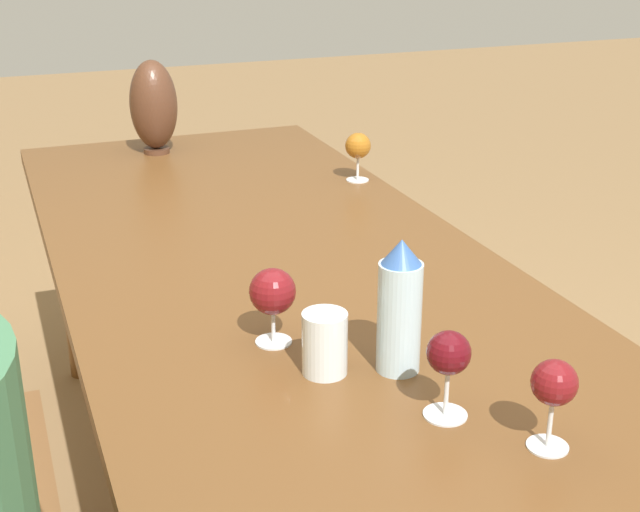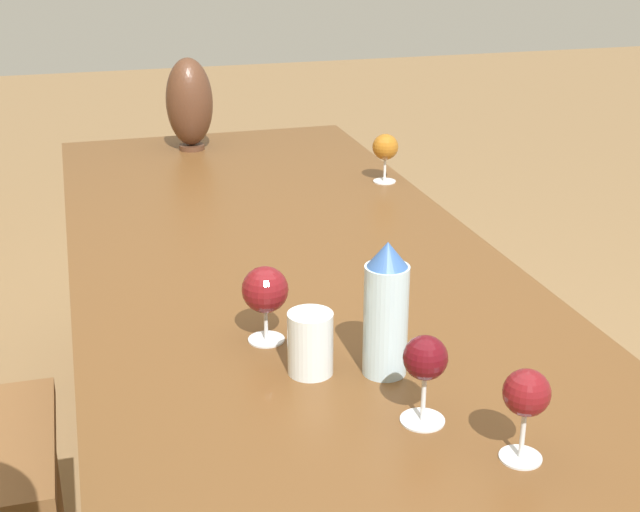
% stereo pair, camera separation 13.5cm
% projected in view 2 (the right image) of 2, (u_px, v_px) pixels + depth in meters
% --- Properties ---
extents(dining_table, '(2.76, 0.89, 0.74)m').
position_uv_depth(dining_table, '(320.00, 338.00, 1.68)').
color(dining_table, brown).
rests_on(dining_table, ground_plane).
extents(water_bottle, '(0.07, 0.07, 0.22)m').
position_uv_depth(water_bottle, '(386.00, 311.00, 1.38)').
color(water_bottle, silver).
rests_on(water_bottle, dining_table).
extents(water_tumbler, '(0.07, 0.07, 0.10)m').
position_uv_depth(water_tumbler, '(310.00, 343.00, 1.40)').
color(water_tumbler, silver).
rests_on(water_tumbler, dining_table).
extents(vase, '(0.14, 0.14, 0.28)m').
position_uv_depth(vase, '(189.00, 103.00, 2.65)').
color(vase, '#4C2D1E').
rests_on(vase, dining_table).
extents(wine_glass_0, '(0.08, 0.08, 0.13)m').
position_uv_depth(wine_glass_0, '(265.00, 291.00, 1.49)').
color(wine_glass_0, silver).
rests_on(wine_glass_0, dining_table).
extents(wine_glass_1, '(0.07, 0.07, 0.14)m').
position_uv_depth(wine_glass_1, '(425.00, 361.00, 1.25)').
color(wine_glass_1, silver).
rests_on(wine_glass_1, dining_table).
extents(wine_glass_2, '(0.06, 0.06, 0.13)m').
position_uv_depth(wine_glass_2, '(526.00, 396.00, 1.16)').
color(wine_glass_2, silver).
rests_on(wine_glass_2, dining_table).
extents(wine_glass_4, '(0.07, 0.07, 0.13)m').
position_uv_depth(wine_glass_4, '(385.00, 148.00, 2.35)').
color(wine_glass_4, silver).
rests_on(wine_glass_4, dining_table).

